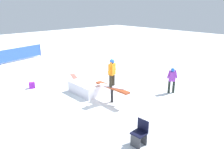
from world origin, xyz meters
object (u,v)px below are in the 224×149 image
bystander_purple (172,79)px  folding_chair (140,134)px  rail_feature (112,89)px  backpack_on_snow (32,85)px  loose_snowboard_coral (74,77)px  main_rider_on_rail (112,73)px

bystander_purple → folding_chair: bystander_purple is taller
rail_feature → backpack_on_snow: 4.86m
loose_snowboard_coral → folding_chair: 7.93m
main_rider_on_rail → backpack_on_snow: 5.00m
loose_snowboard_coral → backpack_on_snow: size_ratio=3.93×
bystander_purple → loose_snowboard_coral: bearing=151.7°
rail_feature → folding_chair: bearing=-28.1°
rail_feature → folding_chair: 3.49m
bystander_purple → folding_chair: 5.04m
main_rider_on_rail → folding_chair: bearing=-48.0°
folding_chair → backpack_on_snow: folding_chair is taller
main_rider_on_rail → bystander_purple: 3.41m
loose_snowboard_coral → folding_chair: size_ratio=1.52×
folding_chair → main_rider_on_rail: bearing=150.3°
rail_feature → bystander_purple: 3.34m
rail_feature → backpack_on_snow: rail_feature is taller
main_rider_on_rail → bystander_purple: size_ratio=0.99×
loose_snowboard_coral → backpack_on_snow: bearing=-68.5°
backpack_on_snow → folding_chair: bearing=-70.3°
bystander_purple → loose_snowboard_coral: 6.21m
rail_feature → main_rider_on_rail: (0.00, 0.00, 0.80)m
loose_snowboard_coral → backpack_on_snow: backpack_on_snow is taller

